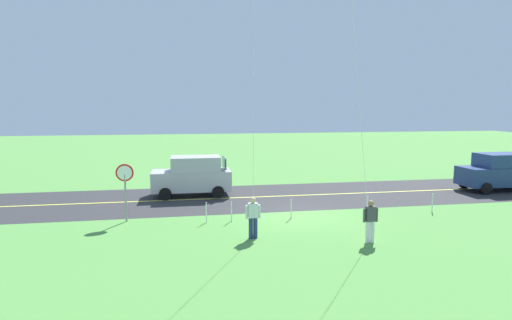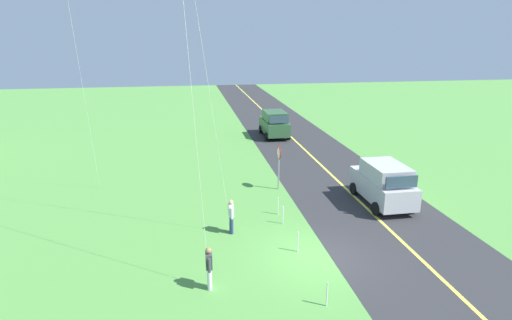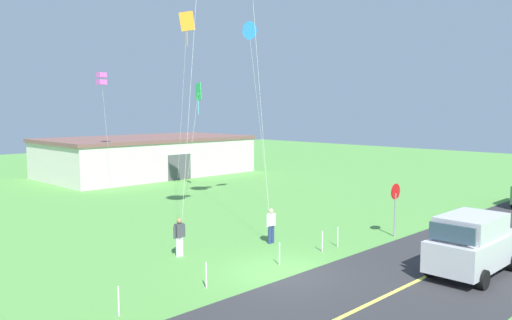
% 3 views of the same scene
% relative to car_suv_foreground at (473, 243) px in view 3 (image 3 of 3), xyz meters
% --- Properties ---
extents(ground_plane, '(120.00, 120.00, 0.10)m').
position_rel_car_suv_foreground_xyz_m(ground_plane, '(-4.82, 5.03, -1.20)').
color(ground_plane, '#549342').
extents(asphalt_road, '(120.00, 7.00, 0.00)m').
position_rel_car_suv_foreground_xyz_m(asphalt_road, '(-4.82, 1.03, -1.15)').
color(asphalt_road, '#2D2D30').
rests_on(asphalt_road, ground).
extents(road_centre_stripe, '(120.00, 0.16, 0.00)m').
position_rel_car_suv_foreground_xyz_m(road_centre_stripe, '(-4.82, 1.03, -1.15)').
color(road_centre_stripe, '#E5E04C').
rests_on(road_centre_stripe, asphalt_road).
extents(car_suv_foreground, '(4.40, 2.12, 2.24)m').
position_rel_car_suv_foreground_xyz_m(car_suv_foreground, '(0.00, 0.00, 0.00)').
color(car_suv_foreground, '#B7B7BC').
rests_on(car_suv_foreground, ground).
extents(stop_sign, '(0.76, 0.08, 2.56)m').
position_rel_car_suv_foreground_xyz_m(stop_sign, '(3.02, 4.94, 0.65)').
color(stop_sign, gray).
rests_on(stop_sign, ground).
extents(person_adult_near, '(0.58, 0.22, 1.60)m').
position_rel_car_suv_foreground_xyz_m(person_adult_near, '(-6.27, 9.48, -0.29)').
color(person_adult_near, silver).
rests_on(person_adult_near, ground).
extents(person_adult_companion, '(0.58, 0.22, 1.60)m').
position_rel_car_suv_foreground_xyz_m(person_adult_companion, '(-2.08, 8.24, -0.29)').
color(person_adult_companion, navy).
rests_on(person_adult_companion, ground).
extents(kite_yellow_high, '(0.90, 0.56, 8.66)m').
position_rel_car_suv_foreground_xyz_m(kite_yellow_high, '(-0.42, 26.46, 7.06)').
color(kite_yellow_high, silver).
rests_on(kite_yellow_high, ground).
extents(kite_pink_drift, '(2.37, 1.75, 7.95)m').
position_rel_car_suv_foreground_xyz_m(kite_pink_drift, '(4.29, 21.42, 6.01)').
color(kite_pink_drift, silver).
rests_on(kite_pink_drift, ground).
extents(kite_orange_near, '(2.18, 0.46, 11.39)m').
position_rel_car_suv_foreground_xyz_m(kite_orange_near, '(3.47, 15.39, 9.63)').
color(kite_orange_near, silver).
rests_on(kite_orange_near, ground).
extents(kite_cyan_top, '(0.83, 1.66, 12.39)m').
position_rel_car_suv_foreground_xyz_m(kite_cyan_top, '(2.10, 19.76, 10.32)').
color(kite_cyan_top, silver).
rests_on(kite_cyan_top, ground).
extents(warehouse_distant, '(18.36, 10.20, 3.50)m').
position_rel_car_suv_foreground_xyz_m(warehouse_distant, '(7.61, 33.27, 0.60)').
color(warehouse_distant, beige).
rests_on(warehouse_distant, ground).
extents(fence_post_0, '(0.05, 0.05, 0.90)m').
position_rel_car_suv_foreground_xyz_m(fence_post_0, '(-11.24, 5.73, -0.70)').
color(fence_post_0, silver).
rests_on(fence_post_0, ground).
extents(fence_post_1, '(0.05, 0.05, 0.90)m').
position_rel_car_suv_foreground_xyz_m(fence_post_1, '(-7.92, 5.73, -0.70)').
color(fence_post_1, silver).
rests_on(fence_post_1, ground).
extents(fence_post_2, '(0.05, 0.05, 0.90)m').
position_rel_car_suv_foreground_xyz_m(fence_post_2, '(-4.24, 5.73, -0.70)').
color(fence_post_2, silver).
rests_on(fence_post_2, ground).
extents(fence_post_3, '(0.05, 0.05, 0.90)m').
position_rel_car_suv_foreground_xyz_m(fence_post_3, '(-1.54, 5.73, -0.70)').
color(fence_post_3, silver).
rests_on(fence_post_3, ground).
extents(fence_post_4, '(0.05, 0.05, 0.90)m').
position_rel_car_suv_foreground_xyz_m(fence_post_4, '(-0.44, 5.73, -0.70)').
color(fence_post_4, silver).
rests_on(fence_post_4, ground).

